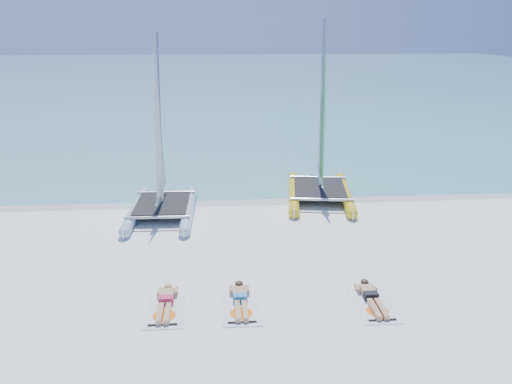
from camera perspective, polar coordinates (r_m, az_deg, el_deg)
The scene contains 11 objects.
ground at distance 15.42m, azimuth -0.65°, elevation -7.63°, with size 140.00×140.00×0.00m, color white.
sea at distance 77.14m, azimuth -3.92°, elevation 13.27°, with size 140.00×115.00×0.01m, color #74C2BF.
wet_sand_strip at distance 20.50m, azimuth -1.69°, elevation -0.89°, with size 140.00×1.40×0.01m, color beige.
catamaran_blue at distance 18.75m, azimuth -10.94°, elevation 3.43°, with size 2.51×5.05×6.82m.
catamaran_yellow at distance 20.80m, azimuth 7.40°, elevation 5.81°, with size 3.28×5.86×7.29m.
towel_a at distance 13.10m, azimuth -10.31°, elevation -12.97°, with size 1.00×1.85×0.02m, color white.
sunbather_a at distance 13.21m, azimuth -10.25°, elevation -12.13°, with size 0.37×1.73×0.26m.
towel_b at distance 13.00m, azimuth -1.77°, elevation -12.91°, with size 1.00×1.85×0.02m, color white.
sunbather_b at distance 13.11m, azimuth -1.82°, elevation -12.07°, with size 0.37×1.73×0.26m.
towel_c at distance 13.42m, azimuth 13.25°, elevation -12.37°, with size 1.00×1.85×0.02m, color white.
sunbather_c at distance 13.52m, azimuth 13.04°, elevation -11.57°, with size 0.37×1.73×0.26m.
Camera 1 is at (-0.92, -13.84, 6.75)m, focal length 35.00 mm.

